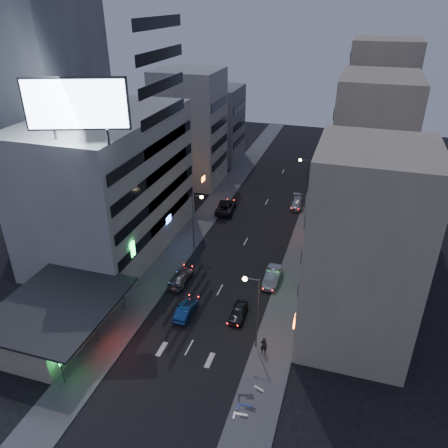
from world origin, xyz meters
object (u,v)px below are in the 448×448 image
at_px(parked_car_right_near, 238,312).
at_px(scooter_blue, 254,401).
at_px(parked_car_right_mid, 273,276).
at_px(scooter_black_a, 257,405).
at_px(road_car_silver, 181,277).
at_px(person, 264,346).
at_px(scooter_silver_a, 248,410).
at_px(parked_car_right_far, 297,203).
at_px(scooter_silver_b, 265,386).
at_px(scooter_black_b, 254,389).
at_px(parked_car_left, 226,207).
at_px(road_car_blue, 186,310).

distance_m(parked_car_right_near, scooter_blue, 11.67).
bearing_deg(parked_car_right_near, scooter_blue, -70.11).
distance_m(parked_car_right_mid, scooter_black_a, 18.74).
height_order(parked_car_right_near, scooter_blue, scooter_blue).
relative_size(parked_car_right_mid, road_car_silver, 1.00).
xyz_separation_m(person, scooter_silver_a, (0.35, -7.23, -0.40)).
bearing_deg(parked_car_right_mid, scooter_blue, -82.96).
bearing_deg(parked_car_right_far, scooter_silver_b, -90.21).
distance_m(parked_car_right_far, scooter_black_b, 39.29).
xyz_separation_m(parked_car_right_near, scooter_black_a, (4.69, -11.07, -0.03)).
bearing_deg(scooter_black_a, parked_car_right_near, 35.20).
distance_m(parked_car_right_mid, scooter_black_b, 17.26).
xyz_separation_m(scooter_black_a, scooter_silver_a, (-0.55, -0.71, 0.04)).
bearing_deg(parked_car_right_mid, parked_car_left, 123.47).
distance_m(parked_car_right_mid, person, 12.16).
xyz_separation_m(parked_car_right_mid, scooter_blue, (2.19, -18.31, -0.08)).
bearing_deg(scooter_black_b, road_car_blue, 33.28).
bearing_deg(scooter_blue, parked_car_right_mid, 2.82).
relative_size(parked_car_right_mid, person, 2.59).
relative_size(parked_car_right_far, scooter_blue, 2.48).
relative_size(road_car_blue, scooter_silver_b, 2.53).
relative_size(parked_car_left, scooter_blue, 2.91).
relative_size(person, scooter_black_a, 1.14).
xyz_separation_m(road_car_blue, person, (9.31, -3.17, 0.37)).
relative_size(scooter_silver_a, scooter_silver_b, 1.07).
xyz_separation_m(parked_car_right_near, parked_car_right_far, (1.74, 29.56, 0.05)).
height_order(road_car_blue, person, person).
height_order(person, scooter_black_a, person).
relative_size(parked_car_right_near, scooter_blue, 1.96).
relative_size(parked_car_right_near, scooter_silver_b, 2.34).
distance_m(parked_car_right_far, person, 34.18).
distance_m(road_car_blue, scooter_silver_a, 14.19).
bearing_deg(scooter_silver_a, road_car_blue, 37.30).
distance_m(parked_car_right_mid, scooter_silver_a, 19.38).
bearing_deg(road_car_blue, parked_car_right_near, -165.27).
height_order(person, scooter_black_b, person).
height_order(road_car_silver, scooter_silver_a, road_car_silver).
relative_size(scooter_silver_a, scooter_black_b, 0.89).
distance_m(parked_car_right_near, scooter_black_a, 12.02).
bearing_deg(person, scooter_black_b, 92.01).
bearing_deg(parked_car_right_near, road_car_blue, -168.03).
bearing_deg(scooter_silver_b, person, 33.63).
height_order(parked_car_right_mid, scooter_silver_a, parked_car_right_mid).
height_order(parked_car_right_near, person, person).
bearing_deg(parked_car_left, road_car_blue, 90.94).
bearing_deg(road_car_blue, scooter_blue, 137.01).
bearing_deg(road_car_blue, parked_car_left, -81.74).
xyz_separation_m(parked_car_right_mid, scooter_silver_b, (2.69, -16.48, -0.18)).
height_order(parked_car_left, parked_car_right_far, parked_car_left).
distance_m(parked_car_left, scooter_black_a, 38.14).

